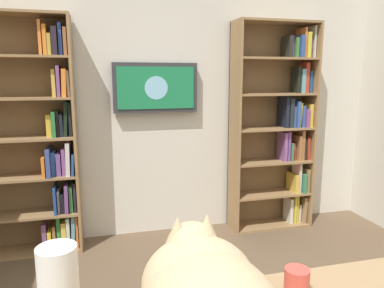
{
  "coord_description": "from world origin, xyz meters",
  "views": [
    {
      "loc": [
        0.48,
        1.11,
        1.47
      ],
      "look_at": [
        -0.09,
        -1.1,
        1.05
      ],
      "focal_mm": 34.07,
      "sensor_mm": 36.0,
      "label": 1
    }
  ],
  "objects": [
    {
      "name": "wall_back",
      "position": [
        0.0,
        -2.23,
        1.35
      ],
      "size": [
        4.52,
        0.06,
        2.7
      ],
      "primitive_type": "cube",
      "color": "silver",
      "rests_on": "ground"
    },
    {
      "name": "coffee_mug",
      "position": [
        -0.11,
        0.16,
        0.82
      ],
      "size": [
        0.08,
        0.08,
        0.1
      ],
      "primitive_type": "cylinder",
      "color": "#D84C3F",
      "rests_on": "desk"
    },
    {
      "name": "wall_mounted_tv",
      "position": [
        -0.03,
        -2.15,
        1.37
      ],
      "size": [
        0.75,
        0.07,
        0.44
      ],
      "color": "#333338"
    },
    {
      "name": "paper_towel_roll",
      "position": [
        0.61,
        0.13,
        0.89
      ],
      "size": [
        0.11,
        0.11,
        0.25
      ],
      "primitive_type": "cylinder",
      "color": "white",
      "rests_on": "desk"
    },
    {
      "name": "bookshelf_left",
      "position": [
        -1.23,
        -2.06,
        1.0
      ],
      "size": [
        0.8,
        0.28,
        1.97
      ],
      "color": "#937047",
      "rests_on": "ground"
    },
    {
      "name": "bookshelf_right",
      "position": [
        1.02,
        -2.06,
        0.94
      ],
      "size": [
        0.95,
        0.28,
        1.96
      ],
      "color": "#937047",
      "rests_on": "ground"
    }
  ]
}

